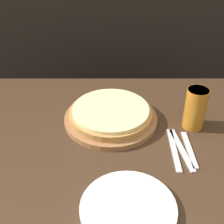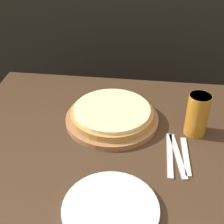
{
  "view_description": "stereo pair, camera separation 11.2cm",
  "coord_description": "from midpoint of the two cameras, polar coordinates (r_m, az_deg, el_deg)",
  "views": [
    {
      "loc": [
        -0.04,
        -0.81,
        1.4
      ],
      "look_at": [
        -0.05,
        0.12,
        0.76
      ],
      "focal_mm": 50.0,
      "sensor_mm": 36.0,
      "label": 1
    },
    {
      "loc": [
        0.07,
        -0.8,
        1.4
      ],
      "look_at": [
        -0.05,
        0.12,
        0.76
      ],
      "focal_mm": 50.0,
      "sensor_mm": 36.0,
      "label": 2
    }
  ],
  "objects": [
    {
      "name": "dining_table",
      "position": [
        1.32,
        4.02,
        -17.7
      ],
      "size": [
        1.15,
        0.88,
        0.72
      ],
      "color": "#3D2819",
      "rests_on": "ground_plane"
    },
    {
      "name": "pizza_on_board",
      "position": [
        1.13,
        2.84,
        -0.69
      ],
      "size": [
        0.34,
        0.34,
        0.06
      ],
      "color": "#99663D",
      "rests_on": "dining_table"
    },
    {
      "name": "beer_glass",
      "position": [
        1.1,
        18.23,
        -0.29
      ],
      "size": [
        0.08,
        0.08,
        0.15
      ],
      "color": "#B7701E",
      "rests_on": "dining_table"
    },
    {
      "name": "dinner_plate",
      "position": [
        0.85,
        3.95,
        -17.54
      ],
      "size": [
        0.26,
        0.26,
        0.02
      ],
      "color": "silver",
      "rests_on": "dining_table"
    },
    {
      "name": "fork",
      "position": [
        1.03,
        13.64,
        -7.7
      ],
      "size": [
        0.02,
        0.21,
        0.0
      ],
      "color": "silver",
      "rests_on": "dining_table"
    },
    {
      "name": "dinner_knife",
      "position": [
        1.03,
        15.02,
        -7.77
      ],
      "size": [
        0.05,
        0.21,
        0.0
      ],
      "color": "silver",
      "rests_on": "dining_table"
    },
    {
      "name": "spoon",
      "position": [
        1.04,
        16.4,
        -7.84
      ],
      "size": [
        0.02,
        0.18,
        0.0
      ],
      "color": "silver",
      "rests_on": "dining_table"
    }
  ]
}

